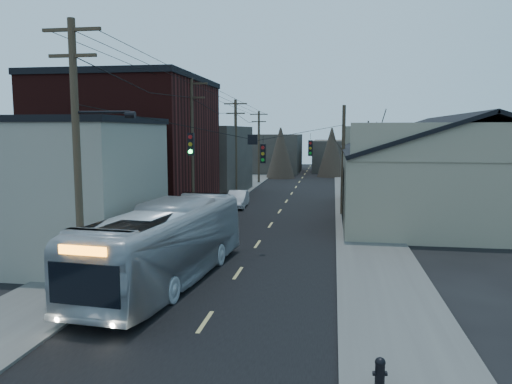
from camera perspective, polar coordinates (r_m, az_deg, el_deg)
ground at (r=16.01m, az=-7.73°, el=-17.15°), size 160.00×160.00×0.00m
road_surface at (r=44.67m, az=3.26°, el=-1.42°), size 9.00×110.00×0.02m
sidewalk_left at (r=45.74m, az=-4.87°, el=-1.18°), size 4.00×110.00×0.12m
sidewalk_right at (r=44.52m, az=11.62°, el=-1.52°), size 4.00×110.00×0.12m
building_clapboard at (r=26.71m, az=-21.00°, el=0.00°), size 8.00×8.00×7.00m
building_brick at (r=36.89m, az=-13.96°, el=4.40°), size 10.00×12.00×10.00m
building_left_far at (r=51.93m, az=-6.57°, el=3.59°), size 9.00×14.00×7.00m
warehouse at (r=40.14m, az=21.36°, el=1.02°), size 16.16×20.60×7.73m
building_far_left at (r=79.73m, az=1.42°, el=4.44°), size 10.00×12.00×6.00m
building_far_right at (r=84.13m, az=10.70°, el=4.11°), size 12.00×14.00×5.00m
bare_tree at (r=34.19m, az=12.56°, el=1.90°), size 0.40×0.40×7.20m
utility_lines at (r=38.87m, az=-2.12°, el=4.65°), size 11.24×45.28×10.50m
bus at (r=21.84m, az=-10.20°, el=-5.87°), size 4.09×12.55×3.43m
parked_car at (r=42.82m, az=-2.11°, el=-0.82°), size 1.76×4.44×1.44m
fire_hydrant at (r=13.65m, az=13.98°, el=-19.27°), size 0.37×0.27×0.79m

